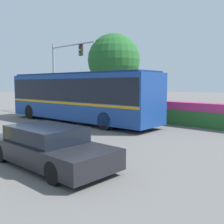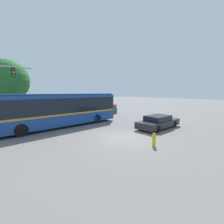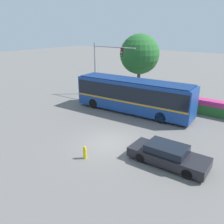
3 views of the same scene
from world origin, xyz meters
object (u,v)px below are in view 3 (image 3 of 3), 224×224
(fire_hydrant, at_px, (85,152))
(city_bus, at_px, (133,94))
(street_tree_left, at_px, (140,54))
(traffic_light_pole, at_px, (104,61))
(sedan_foreground, at_px, (168,155))

(fire_hydrant, bearing_deg, city_bus, 102.70)
(street_tree_left, relative_size, fire_hydrant, 8.25)
(city_bus, bearing_deg, street_tree_left, -66.68)
(city_bus, relative_size, traffic_light_pole, 1.90)
(street_tree_left, bearing_deg, city_bus, -63.93)
(sedan_foreground, distance_m, fire_hydrant, 5.05)
(traffic_light_pole, distance_m, fire_hydrant, 14.96)
(traffic_light_pole, xyz_separation_m, street_tree_left, (2.38, 4.08, 0.60))
(traffic_light_pole, relative_size, street_tree_left, 0.86)
(sedan_foreground, height_order, street_tree_left, street_tree_left)
(traffic_light_pole, relative_size, fire_hydrant, 7.07)
(traffic_light_pole, height_order, fire_hydrant, traffic_light_pole)
(city_bus, height_order, fire_hydrant, city_bus)
(sedan_foreground, relative_size, fire_hydrant, 5.46)
(traffic_light_pole, bearing_deg, fire_hydrant, -56.89)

